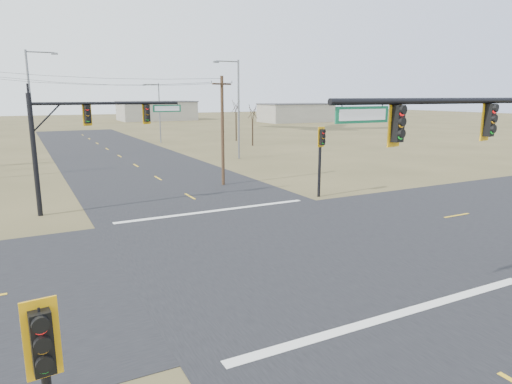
# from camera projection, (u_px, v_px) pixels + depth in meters

# --- Properties ---
(ground) EXTENTS (320.00, 320.00, 0.00)m
(ground) POSITION_uv_depth(u_px,v_px,m) (278.00, 247.00, 20.98)
(ground) COLOR brown
(ground) RESTS_ON ground
(road_ew) EXTENTS (160.00, 14.00, 0.02)m
(road_ew) POSITION_uv_depth(u_px,v_px,m) (278.00, 247.00, 20.98)
(road_ew) COLOR black
(road_ew) RESTS_ON ground
(road_ns) EXTENTS (14.00, 160.00, 0.02)m
(road_ns) POSITION_uv_depth(u_px,v_px,m) (278.00, 247.00, 20.98)
(road_ns) COLOR black
(road_ns) RESTS_ON ground
(stop_bar_near) EXTENTS (12.00, 0.40, 0.01)m
(stop_bar_near) POSITION_uv_depth(u_px,v_px,m) (397.00, 314.00, 14.47)
(stop_bar_near) COLOR silver
(stop_bar_near) RESTS_ON road_ns
(stop_bar_far) EXTENTS (12.00, 0.40, 0.01)m
(stop_bar_far) POSITION_uv_depth(u_px,v_px,m) (215.00, 211.00, 27.48)
(stop_bar_far) COLOR silver
(stop_bar_far) RESTS_ON road_ns
(mast_arm_near) EXTENTS (10.55, 0.50, 7.28)m
(mast_arm_near) POSITION_uv_depth(u_px,v_px,m) (493.00, 143.00, 15.11)
(mast_arm_near) COLOR black
(mast_arm_near) RESTS_ON ground
(mast_arm_far) EXTENTS (8.84, 0.56, 6.98)m
(mast_arm_far) POSITION_uv_depth(u_px,v_px,m) (88.00, 126.00, 26.80)
(mast_arm_far) COLOR black
(mast_arm_far) RESTS_ON ground
(pedestal_signal_ne) EXTENTS (0.60, 0.53, 4.81)m
(pedestal_signal_ne) POSITION_uv_depth(u_px,v_px,m) (321.00, 147.00, 30.63)
(pedestal_signal_ne) COLOR black
(pedestal_signal_ne) RESTS_ON ground
(pedestal_signal_sw) EXTENTS (0.59, 0.50, 3.76)m
(pedestal_signal_sw) POSITION_uv_depth(u_px,v_px,m) (44.00, 357.00, 7.22)
(pedestal_signal_sw) COLOR black
(pedestal_signal_sw) RESTS_ON ground
(utility_pole_near) EXTENTS (1.89, 0.96, 8.27)m
(utility_pole_near) POSITION_uv_depth(u_px,v_px,m) (223.00, 129.00, 34.61)
(utility_pole_near) COLOR #402F1B
(utility_pole_near) RESTS_ON ground
(streetlight_a) EXTENTS (2.93, 0.29, 10.52)m
(streetlight_a) POSITION_uv_depth(u_px,v_px,m) (237.00, 104.00, 48.92)
(streetlight_a) COLOR slate
(streetlight_a) RESTS_ON ground
(streetlight_b) EXTENTS (2.39, 0.27, 8.58)m
(streetlight_b) POSITION_uv_depth(u_px,v_px,m) (158.00, 110.00, 66.35)
(streetlight_b) COLOR slate
(streetlight_b) RESTS_ON ground
(streetlight_c) EXTENTS (3.20, 0.42, 11.46)m
(streetlight_c) POSITION_uv_depth(u_px,v_px,m) (33.00, 99.00, 48.02)
(streetlight_c) COLOR slate
(streetlight_c) RESTS_ON ground
(bare_tree_c) EXTENTS (2.89, 2.89, 5.94)m
(bare_tree_c) POSITION_uv_depth(u_px,v_px,m) (253.00, 112.00, 62.36)
(bare_tree_c) COLOR black
(bare_tree_c) RESTS_ON ground
(bare_tree_d) EXTENTS (2.78, 2.78, 6.47)m
(bare_tree_d) POSITION_uv_depth(u_px,v_px,m) (236.00, 106.00, 68.89)
(bare_tree_d) COLOR black
(bare_tree_d) RESTS_ON ground
(warehouse_mid) EXTENTS (20.00, 12.00, 5.00)m
(warehouse_mid) POSITION_uv_depth(u_px,v_px,m) (157.00, 111.00, 127.16)
(warehouse_mid) COLOR gray
(warehouse_mid) RESTS_ON ground
(warehouse_right) EXTENTS (18.00, 10.00, 4.50)m
(warehouse_right) POSITION_uv_depth(u_px,v_px,m) (296.00, 113.00, 119.11)
(warehouse_right) COLOR gray
(warehouse_right) RESTS_ON ground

